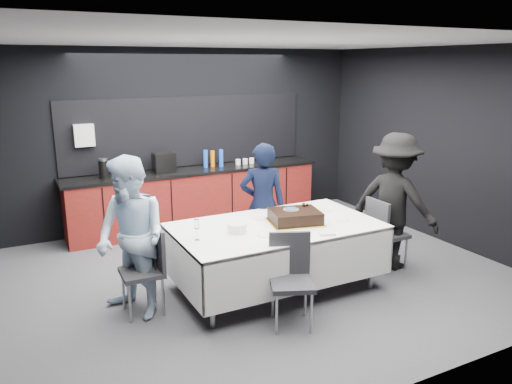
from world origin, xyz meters
The scene contains 18 objects.
ground centered at (0.00, 0.00, 0.00)m, with size 6.00×6.00×0.00m, color #47484D.
room_shell centered at (0.00, 0.00, 1.86)m, with size 6.04×5.04×2.82m.
kitchenette centered at (-0.02, 2.22, 0.54)m, with size 4.10×0.64×2.05m.
party_table centered at (0.00, -0.40, 0.64)m, with size 2.32×1.32×0.78m.
cake_assembly centered at (0.23, -0.43, 0.85)m, with size 0.68×0.60×0.18m.
plate_stack centered at (-0.50, -0.43, 0.83)m, with size 0.21×0.21×0.10m, color white.
loose_plate_near centered at (-0.26, -0.65, 0.78)m, with size 0.21×0.21×0.01m, color white.
loose_plate_right_a centered at (0.81, -0.17, 0.78)m, with size 0.20×0.20×0.01m, color white.
loose_plate_right_b centered at (0.78, -0.60, 0.78)m, with size 0.18×0.18×0.01m, color white.
loose_plate_far centered at (-0.07, -0.10, 0.78)m, with size 0.18×0.18×0.01m, color white.
fork_pile centered at (0.32, -0.94, 0.79)m, with size 0.17×0.11×0.03m, color white.
champagne_flute centered at (-0.98, -0.46, 0.94)m, with size 0.06×0.06×0.22m.
chair_left centered at (-1.45, -0.27, 0.53)m, with size 0.43×0.43×0.92m.
chair_right centered at (1.48, -0.52, 0.53)m, with size 0.42×0.42×0.92m.
chair_near centered at (-0.25, -1.14, 0.53)m, with size 0.55×0.55×0.92m.
person_center centered at (0.22, 0.33, 0.80)m, with size 0.59×0.38×1.61m, color black.
person_left centered at (-1.61, -0.27, 0.84)m, with size 0.82×0.64×1.68m, color silver.
person_right centered at (1.66, -0.51, 0.87)m, with size 1.12×0.64×1.74m, color black.
Camera 1 is at (-2.67, -5.09, 2.57)m, focal length 35.00 mm.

